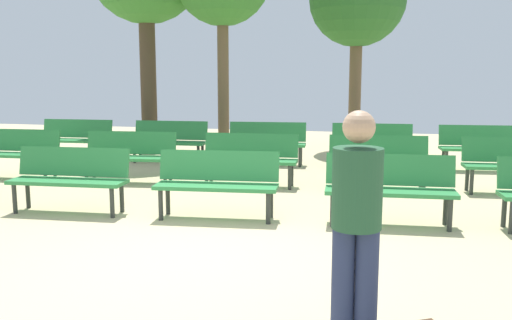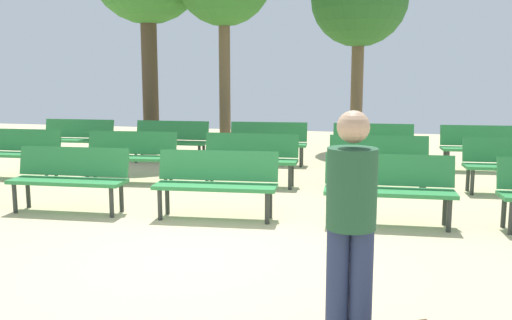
# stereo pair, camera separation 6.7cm
# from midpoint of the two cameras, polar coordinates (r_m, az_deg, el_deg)

# --- Properties ---
(ground_plane) EXTENTS (25.59, 25.59, 0.00)m
(ground_plane) POSITION_cam_midpoint_polar(r_m,az_deg,el_deg) (6.02, -6.59, -9.51)
(ground_plane) COLOR #CCB789
(bench_r0_c1) EXTENTS (1.63, 0.59, 0.87)m
(bench_r0_c1) POSITION_cam_midpoint_polar(r_m,az_deg,el_deg) (8.09, -18.17, -1.47)
(bench_r0_c1) COLOR #2D8442
(bench_r0_c1) RESTS_ON ground_plane
(bench_r0_c2) EXTENTS (1.64, 0.63, 0.87)m
(bench_r0_c2) POSITION_cam_midpoint_polar(r_m,az_deg,el_deg) (7.36, -3.79, -2.03)
(bench_r0_c2) COLOR #2D8442
(bench_r0_c2) RESTS_ON ground_plane
(bench_r0_c3) EXTENTS (1.63, 0.59, 0.87)m
(bench_r0_c3) POSITION_cam_midpoint_polar(r_m,az_deg,el_deg) (7.21, 13.63, -2.49)
(bench_r0_c3) COLOR #2D8442
(bench_r0_c3) RESTS_ON ground_plane
(bench_r1_c0) EXTENTS (1.62, 0.57, 0.87)m
(bench_r1_c0) POSITION_cam_midpoint_polar(r_m,az_deg,el_deg) (11.05, -22.97, 0.94)
(bench_r1_c0) COLOR #2D8442
(bench_r1_c0) RESTS_ON ground_plane
(bench_r1_c1) EXTENTS (1.64, 0.64, 0.87)m
(bench_r1_c1) POSITION_cam_midpoint_polar(r_m,az_deg,el_deg) (10.00, -12.49, 0.68)
(bench_r1_c1) COLOR #2D8442
(bench_r1_c1) RESTS_ON ground_plane
(bench_r1_c2) EXTENTS (1.63, 0.58, 0.87)m
(bench_r1_c2) POSITION_cam_midpoint_polar(r_m,az_deg,el_deg) (9.44, -0.37, 0.41)
(bench_r1_c2) COLOR #2D8442
(bench_r1_c2) RESTS_ON ground_plane
(bench_r1_c3) EXTENTS (1.64, 0.64, 0.87)m
(bench_r1_c3) POSITION_cam_midpoint_polar(r_m,az_deg,el_deg) (9.35, 12.58, 0.12)
(bench_r1_c3) COLOR #2D8442
(bench_r1_c3) RESTS_ON ground_plane
(bench_r2_c0) EXTENTS (1.63, 0.58, 0.87)m
(bench_r2_c0) POSITION_cam_midpoint_polar(r_m,az_deg,el_deg) (12.91, -17.60, 2.28)
(bench_r2_c0) COLOR #2D8442
(bench_r2_c0) RESTS_ON ground_plane
(bench_r2_c1) EXTENTS (1.62, 0.56, 0.87)m
(bench_r2_c1) POSITION_cam_midpoint_polar(r_m,az_deg,el_deg) (12.05, -8.51, 2.16)
(bench_r2_c1) COLOR #2D8442
(bench_r2_c1) RESTS_ON ground_plane
(bench_r2_c2) EXTENTS (1.64, 0.63, 0.87)m
(bench_r2_c2) POSITION_cam_midpoint_polar(r_m,az_deg,el_deg) (11.61, 1.40, 2.00)
(bench_r2_c2) COLOR #2D8442
(bench_r2_c2) RESTS_ON ground_plane
(bench_r2_c3) EXTENTS (1.62, 0.56, 0.87)m
(bench_r2_c3) POSITION_cam_midpoint_polar(r_m,az_deg,el_deg) (11.52, 11.97, 1.76)
(bench_r2_c3) COLOR #2D8442
(bench_r2_c3) RESTS_ON ground_plane
(bench_r2_c4) EXTENTS (1.64, 0.63, 0.87)m
(bench_r2_c4) POSITION_cam_midpoint_polar(r_m,az_deg,el_deg) (11.75, 22.29, 1.42)
(bench_r2_c4) COLOR #2D8442
(bench_r2_c4) RESTS_ON ground_plane
(visitor_with_backpack) EXTENTS (0.35, 0.53, 1.65)m
(visitor_with_backpack) POSITION_cam_midpoint_polar(r_m,az_deg,el_deg) (3.90, 10.14, -5.47)
(visitor_with_backpack) COLOR navy
(visitor_with_backpack) RESTS_ON ground_plane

